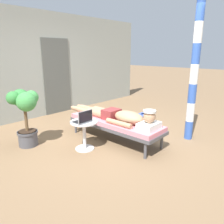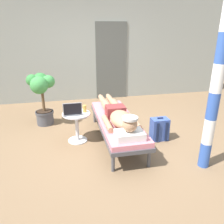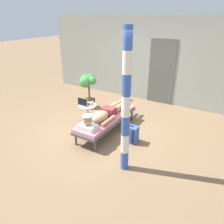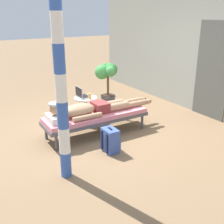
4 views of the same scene
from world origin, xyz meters
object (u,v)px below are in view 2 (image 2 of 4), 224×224
at_px(potted_plant, 42,93).
at_px(laptop, 73,111).
at_px(lounge_chair, 117,122).
at_px(person_reclining, 118,115).
at_px(side_table, 77,122).
at_px(drink_glass, 85,109).
at_px(porch_post, 218,78).
at_px(backpack, 159,129).

bearing_deg(potted_plant, laptop, -59.35).
bearing_deg(lounge_chair, person_reclining, -90.00).
bearing_deg(side_table, potted_plant, 124.81).
bearing_deg(drink_glass, laptop, -160.21).
distance_m(laptop, drink_glass, 0.22).
xyz_separation_m(potted_plant, porch_post, (2.34, -2.05, 0.61)).
bearing_deg(backpack, person_reclining, 177.66).
xyz_separation_m(laptop, porch_post, (1.79, -1.12, 0.71)).
height_order(side_table, porch_post, porch_post).
bearing_deg(drink_glass, side_table, -170.81).
xyz_separation_m(person_reclining, side_table, (-0.68, 0.23, -0.16)).
bearing_deg(potted_plant, drink_glass, -48.32).
distance_m(side_table, potted_plant, 1.12).
bearing_deg(person_reclining, drink_glass, 154.63).
bearing_deg(potted_plant, backpack, -29.14).
height_order(side_table, laptop, laptop).
xyz_separation_m(person_reclining, laptop, (-0.74, 0.18, 0.06)).
xyz_separation_m(lounge_chair, potted_plant, (-1.29, 1.00, 0.34)).
xyz_separation_m(laptop, backpack, (1.49, -0.21, -0.39)).
bearing_deg(person_reclining, laptop, 166.64).
bearing_deg(backpack, potted_plant, 150.86).
height_order(laptop, backpack, laptop).
distance_m(lounge_chair, side_table, 0.69).
xyz_separation_m(side_table, drink_glass, (0.15, 0.02, 0.23)).
bearing_deg(backpack, drink_glass, 167.57).
xyz_separation_m(person_reclining, backpack, (0.75, -0.03, -0.32)).
relative_size(lounge_chair, backpack, 4.68).
relative_size(lounge_chair, laptop, 6.40).
distance_m(person_reclining, porch_post, 1.60).
height_order(laptop, drink_glass, laptop).
relative_size(backpack, porch_post, 0.16).
distance_m(potted_plant, porch_post, 3.17).
distance_m(drink_glass, potted_plant, 1.15).
bearing_deg(side_table, laptop, -139.48).
xyz_separation_m(laptop, drink_glass, (0.21, 0.08, 0.00)).
bearing_deg(backpack, side_table, 169.78).
bearing_deg(lounge_chair, porch_post, -44.87).
bearing_deg(porch_post, side_table, 145.98).
relative_size(side_table, drink_glass, 4.24).
xyz_separation_m(drink_glass, potted_plant, (-0.76, 0.86, 0.10)).
bearing_deg(person_reclining, potted_plant, 139.40).
height_order(drink_glass, backpack, drink_glass).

